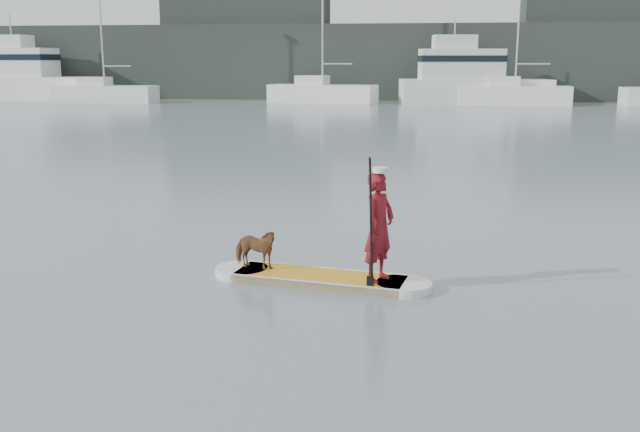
# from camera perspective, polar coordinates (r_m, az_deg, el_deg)

# --- Properties ---
(ground) EXTENTS (140.00, 140.00, 0.00)m
(ground) POSITION_cam_1_polar(r_m,az_deg,el_deg) (9.59, -21.57, -8.03)
(ground) COLOR slate
(ground) RESTS_ON ground
(paddleboard) EXTENTS (3.26, 1.23, 0.12)m
(paddleboard) POSITION_cam_1_polar(r_m,az_deg,el_deg) (10.50, 0.00, -5.01)
(paddleboard) COLOR orange
(paddleboard) RESTS_ON ground
(paddler) EXTENTS (0.60, 0.68, 1.56)m
(paddler) POSITION_cam_1_polar(r_m,az_deg,el_deg) (10.06, 4.76, -0.89)
(paddler) COLOR maroon
(paddler) RESTS_ON paddleboard
(white_cap) EXTENTS (0.22, 0.22, 0.07)m
(white_cap) POSITION_cam_1_polar(r_m,az_deg,el_deg) (9.91, 4.84, 3.69)
(white_cap) COLOR silver
(white_cap) RESTS_ON paddler
(dog) EXTENTS (0.80, 0.52, 0.62)m
(dog) POSITION_cam_1_polar(r_m,az_deg,el_deg) (10.74, -5.23, -2.61)
(dog) COLOR brown
(dog) RESTS_ON paddleboard
(paddle) EXTENTS (0.10, 0.30, 2.00)m
(paddle) POSITION_cam_1_polar(r_m,az_deg,el_deg) (9.81, 4.09, -1.83)
(paddle) COLOR black
(paddle) RESTS_ON ground
(sailboat_b) EXTENTS (7.88, 2.54, 11.64)m
(sailboat_b) POSITION_cam_1_polar(r_m,az_deg,el_deg) (57.69, -16.88, 9.49)
(sailboat_b) COLOR white
(sailboat_b) RESTS_ON ground
(sailboat_d) EXTENTS (8.46, 4.06, 11.97)m
(sailboat_d) POSITION_cam_1_polar(r_m,az_deg,el_deg) (54.80, 0.13, 9.94)
(sailboat_d) COLOR white
(sailboat_d) RESTS_ON ground
(sailboat_e) EXTENTS (7.95, 3.14, 11.26)m
(sailboat_e) POSITION_cam_1_polar(r_m,az_deg,el_deg) (54.10, 15.23, 9.43)
(sailboat_e) COLOR white
(sailboat_e) RESTS_ON ground
(motor_yacht_a) EXTENTS (11.27, 4.71, 6.56)m
(motor_yacht_a) POSITION_cam_1_polar(r_m,az_deg,el_deg) (54.69, 11.80, 10.72)
(motor_yacht_a) COLOR white
(motor_yacht_a) RESTS_ON ground
(motor_yacht_b) EXTENTS (10.56, 4.36, 6.80)m
(motor_yacht_b) POSITION_cam_1_polar(r_m,az_deg,el_deg) (63.58, -22.41, 10.32)
(motor_yacht_b) COLOR white
(motor_yacht_b) RESTS_ON ground
(shore_mass) EXTENTS (90.00, 6.00, 6.00)m
(shore_mass) POSITION_cam_1_polar(r_m,az_deg,el_deg) (60.97, 3.34, 12.18)
(shore_mass) COLOR black
(shore_mass) RESTS_ON ground
(shore_building_west) EXTENTS (14.00, 4.00, 9.00)m
(shore_building_west) POSITION_cam_1_polar(r_m,az_deg,el_deg) (63.51, -5.86, 13.50)
(shore_building_west) COLOR black
(shore_building_west) RESTS_ON ground
(shore_building_east) EXTENTS (10.00, 4.00, 8.00)m
(shore_building_east) POSITION_cam_1_polar(r_m,az_deg,el_deg) (63.25, 20.31, 12.37)
(shore_building_east) COLOR black
(shore_building_east) RESTS_ON ground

